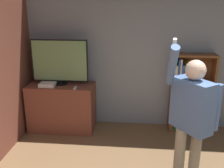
# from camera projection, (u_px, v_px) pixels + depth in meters

# --- Properties ---
(wall_back) EXTENTS (6.66, 0.09, 2.70)m
(wall_back) POSITION_uv_depth(u_px,v_px,m) (160.00, 53.00, 4.58)
(wall_back) COLOR gray
(wall_back) RESTS_ON ground_plane
(tv_ledge) EXTENTS (1.14, 0.54, 0.84)m
(tv_ledge) POSITION_uv_depth(u_px,v_px,m) (62.00, 107.00, 4.67)
(tv_ledge) COLOR brown
(tv_ledge) RESTS_ON ground_plane
(television) EXTENTS (0.97, 0.22, 0.78)m
(television) POSITION_uv_depth(u_px,v_px,m) (60.00, 62.00, 4.45)
(television) COLOR black
(television) RESTS_ON tv_ledge
(game_console) EXTENTS (0.26, 0.21, 0.06)m
(game_console) POSITION_uv_depth(u_px,v_px,m) (48.00, 85.00, 4.44)
(game_console) COLOR white
(game_console) RESTS_ON tv_ledge
(remote_loose) EXTENTS (0.04, 0.14, 0.02)m
(remote_loose) POSITION_uv_depth(u_px,v_px,m) (75.00, 88.00, 4.34)
(remote_loose) COLOR white
(remote_loose) RESTS_ON tv_ledge
(bookshelf) EXTENTS (0.72, 0.28, 1.38)m
(bookshelf) POSITION_uv_depth(u_px,v_px,m) (187.00, 94.00, 4.57)
(bookshelf) COLOR brown
(bookshelf) RESTS_ON ground_plane
(person) EXTENTS (0.63, 0.57, 1.88)m
(person) POSITION_uv_depth(u_px,v_px,m) (191.00, 114.00, 2.99)
(person) COLOR gray
(person) RESTS_ON ground_plane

